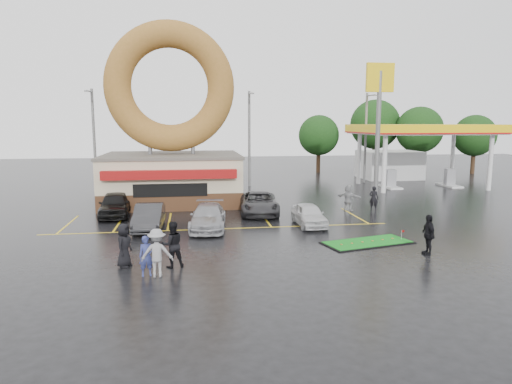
{
  "coord_description": "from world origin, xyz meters",
  "views": [
    {
      "loc": [
        -1.67,
        -22.26,
        6.05
      ],
      "look_at": [
        1.99,
        2.77,
        2.2
      ],
      "focal_mm": 32.0,
      "sensor_mm": 36.0,
      "label": 1
    }
  ],
  "objects": [
    {
      "name": "person_bystander",
      "position": [
        -4.49,
        -2.99,
        0.93
      ],
      "size": [
        0.85,
        1.05,
        1.87
      ],
      "primitive_type": "imported",
      "rotation": [
        0.0,
        0.0,
        1.25
      ],
      "color": "black",
      "rests_on": "ground"
    },
    {
      "name": "person_blackjkt",
      "position": [
        -2.47,
        -3.34,
        0.98
      ],
      "size": [
        1.11,
        0.96,
        1.97
      ],
      "primitive_type": "imported",
      "rotation": [
        0.0,
        0.0,
        3.4
      ],
      "color": "black",
      "rests_on": "ground"
    },
    {
      "name": "car_silver",
      "position": [
        -0.69,
        3.5,
        0.7
      ],
      "size": [
        2.43,
        4.99,
        1.4
      ],
      "primitive_type": "imported",
      "rotation": [
        0.0,
        0.0,
        -0.1
      ],
      "color": "#98989C",
      "rests_on": "ground"
    },
    {
      "name": "person_cameraman",
      "position": [
        9.18,
        -3.1,
        0.94
      ],
      "size": [
        0.53,
        1.12,
        1.87
      ],
      "primitive_type": "imported",
      "rotation": [
        0.0,
        0.0,
        -1.64
      ],
      "color": "black",
      "rests_on": "ground"
    },
    {
      "name": "tree_far_c",
      "position": [
        22.0,
        34.0,
        5.84
      ],
      "size": [
        6.3,
        6.3,
        9.0
      ],
      "color": "#332114",
      "rests_on": "ground"
    },
    {
      "name": "donut_shop",
      "position": [
        -3.0,
        12.97,
        4.46
      ],
      "size": [
        10.2,
        8.7,
        13.5
      ],
      "color": "#472B19",
      "rests_on": "ground"
    },
    {
      "name": "tree_far_d",
      "position": [
        14.0,
        32.0,
        4.53
      ],
      "size": [
        4.9,
        4.9,
        7.0
      ],
      "color": "#332114",
      "rests_on": "ground"
    },
    {
      "name": "streetlight_right",
      "position": [
        16.0,
        21.92,
        4.78
      ],
      "size": [
        0.4,
        2.21,
        9.0
      ],
      "color": "slate",
      "rests_on": "ground"
    },
    {
      "name": "person_blue",
      "position": [
        -3.45,
        -4.31,
        0.81
      ],
      "size": [
        0.66,
        0.5,
        1.62
      ],
      "primitive_type": "imported",
      "rotation": [
        0.0,
        0.0,
        0.21
      ],
      "color": "navy",
      "rests_on": "ground"
    },
    {
      "name": "car_grey",
      "position": [
        2.86,
        7.39,
        0.74
      ],
      "size": [
        2.93,
        5.5,
        1.47
      ],
      "primitive_type": "imported",
      "rotation": [
        0.0,
        0.0,
        -0.09
      ],
      "color": "#2F2E31",
      "rests_on": "ground"
    },
    {
      "name": "car_dgrey",
      "position": [
        -4.03,
        3.81,
        0.73
      ],
      "size": [
        1.64,
        4.44,
        1.45
      ],
      "primitive_type": "imported",
      "rotation": [
        0.0,
        0.0,
        -0.02
      ],
      "color": "#2B2B2E",
      "rests_on": "ground"
    },
    {
      "name": "tree_far_b",
      "position": [
        32.0,
        28.0,
        4.53
      ],
      "size": [
        4.9,
        4.9,
        7.0
      ],
      "color": "#332114",
      "rests_on": "ground"
    },
    {
      "name": "putting_green",
      "position": [
        7.19,
        -0.83,
        0.04
      ],
      "size": [
        4.9,
        3.01,
        0.57
      ],
      "color": "black",
      "rests_on": "ground"
    },
    {
      "name": "streetlight_mid",
      "position": [
        4.0,
        20.92,
        4.78
      ],
      "size": [
        0.4,
        2.21,
        9.0
      ],
      "color": "slate",
      "rests_on": "ground"
    },
    {
      "name": "car_white",
      "position": [
        5.26,
        3.5,
        0.66
      ],
      "size": [
        1.59,
        3.88,
        1.32
      ],
      "primitive_type": "imported",
      "rotation": [
        0.0,
        0.0,
        0.01
      ],
      "color": "silver",
      "rests_on": "ground"
    },
    {
      "name": "dumpster",
      "position": [
        -7.75,
        12.8,
        0.65
      ],
      "size": [
        1.95,
        1.44,
        1.3
      ],
      "primitive_type": "cube",
      "rotation": [
        0.0,
        0.0,
        0.14
      ],
      "color": "#1A4219",
      "rests_on": "ground"
    },
    {
      "name": "person_hoodie",
      "position": [
        -3.03,
        -4.46,
        0.97
      ],
      "size": [
        1.28,
        0.77,
        1.93
      ],
      "primitive_type": "imported",
      "rotation": [
        0.0,
        0.0,
        3.1
      ],
      "color": "gray",
      "rests_on": "ground"
    },
    {
      "name": "streetlight_left",
      "position": [
        -10.0,
        19.92,
        4.78
      ],
      "size": [
        0.4,
        2.21,
        9.0
      ],
      "color": "slate",
      "rests_on": "ground"
    },
    {
      "name": "person_walker_near",
      "position": [
        9.17,
        7.64,
        0.91
      ],
      "size": [
        1.69,
        1.41,
        1.82
      ],
      "primitive_type": "imported",
      "rotation": [
        0.0,
        0.0,
        2.53
      ],
      "color": "gray",
      "rests_on": "ground"
    },
    {
      "name": "tree_far_a",
      "position": [
        26.0,
        30.0,
        5.18
      ],
      "size": [
        5.6,
        5.6,
        8.0
      ],
      "color": "#332114",
      "rests_on": "ground"
    },
    {
      "name": "ground",
      "position": [
        0.0,
        0.0,
        0.0
      ],
      "size": [
        120.0,
        120.0,
        0.0
      ],
      "primitive_type": "plane",
      "color": "black",
      "rests_on": "ground"
    },
    {
      "name": "gas_station",
      "position": [
        20.0,
        20.94,
        3.7
      ],
      "size": [
        12.3,
        13.65,
        5.9
      ],
      "color": "silver",
      "rests_on": "ground"
    },
    {
      "name": "person_walker_far",
      "position": [
        10.95,
        7.48,
        0.85
      ],
      "size": [
        0.74,
        0.65,
        1.71
      ],
      "primitive_type": "imported",
      "rotation": [
        0.0,
        0.0,
        2.67
      ],
      "color": "black",
      "rests_on": "ground"
    },
    {
      "name": "car_black",
      "position": [
        -6.55,
        7.95,
        0.79
      ],
      "size": [
        2.18,
        4.75,
        1.58
      ],
      "primitive_type": "imported",
      "rotation": [
        0.0,
        0.0,
        0.07
      ],
      "color": "black",
      "rests_on": "ground"
    },
    {
      "name": "shell_sign",
      "position": [
        13.0,
        12.0,
        7.38
      ],
      "size": [
        2.2,
        0.36,
        10.6
      ],
      "color": "slate",
      "rests_on": "ground"
    }
  ]
}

